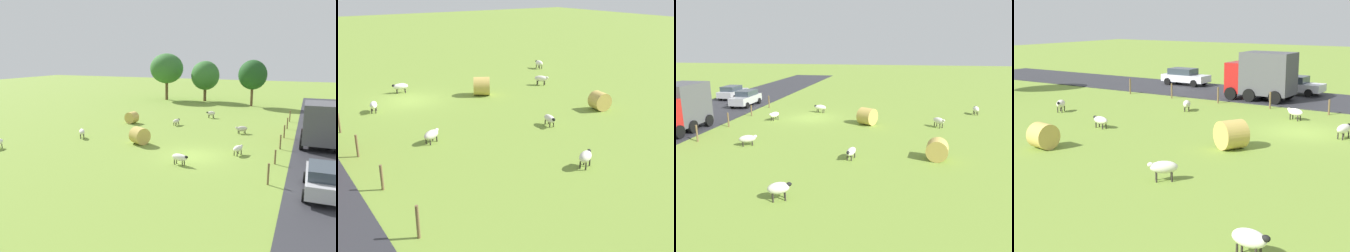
% 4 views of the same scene
% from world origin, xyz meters
% --- Properties ---
extents(ground_plane, '(160.00, 160.00, 0.00)m').
position_xyz_m(ground_plane, '(0.00, 0.00, 0.00)').
color(ground_plane, olive).
extents(sheep_0, '(0.64, 1.25, 0.68)m').
position_xyz_m(sheep_0, '(-5.26, 10.00, 0.46)').
color(sheep_0, silver).
rests_on(sheep_0, ground_plane).
extents(sheep_1, '(0.79, 1.22, 0.73)m').
position_xyz_m(sheep_1, '(3.00, 1.45, 0.50)').
color(sheep_1, white).
rests_on(sheep_1, ground_plane).
extents(sheep_2, '(1.19, 0.98, 0.73)m').
position_xyz_m(sheep_2, '(1.91, 8.70, 0.47)').
color(sheep_2, beige).
rests_on(sheep_2, ground_plane).
extents(sheep_3, '(1.10, 0.89, 0.82)m').
position_xyz_m(sheep_3, '(-2.99, 15.56, 0.56)').
color(sheep_3, silver).
rests_on(sheep_3, ground_plane).
extents(sheep_4, '(1.30, 0.71, 0.77)m').
position_xyz_m(sheep_4, '(-0.22, -2.43, 0.53)').
color(sheep_4, white).
rests_on(sheep_4, ground_plane).
extents(sheep_5, '(1.08, 1.17, 0.81)m').
position_xyz_m(sheep_5, '(-11.11, 1.47, 0.56)').
color(sheep_5, silver).
rests_on(sheep_5, ground_plane).
extents(sheep_6, '(0.55, 1.14, 0.81)m').
position_xyz_m(sheep_6, '(-15.14, -4.16, 0.55)').
color(sheep_6, white).
rests_on(sheep_6, ground_plane).
extents(hay_bale_0, '(1.76, 1.84, 1.42)m').
position_xyz_m(hay_bale_0, '(-5.30, 1.55, 0.71)').
color(hay_bale_0, tan).
rests_on(hay_bale_0, ground_plane).
extents(hay_bale_1, '(1.39, 1.22, 1.25)m').
position_xyz_m(hay_bale_1, '(-10.20, 9.24, 0.63)').
color(hay_bale_1, tan).
rests_on(hay_bale_1, ground_plane).
extents(fence_post_2, '(0.12, 0.12, 1.18)m').
position_xyz_m(fence_post_2, '(5.79, 4.33, 0.59)').
color(fence_post_2, brown).
rests_on(fence_post_2, ground_plane).
extents(fence_post_3, '(0.12, 0.12, 1.18)m').
position_xyz_m(fence_post_3, '(5.79, 8.45, 0.59)').
color(fence_post_3, brown).
rests_on(fence_post_3, ground_plane).
extents(fence_post_4, '(0.12, 0.12, 1.16)m').
position_xyz_m(fence_post_4, '(5.79, 12.57, 0.58)').
color(fence_post_4, brown).
rests_on(fence_post_4, ground_plane).
extents(fence_post_5, '(0.12, 0.12, 1.27)m').
position_xyz_m(fence_post_5, '(5.79, 16.68, 0.64)').
color(fence_post_5, brown).
rests_on(fence_post_5, ground_plane).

